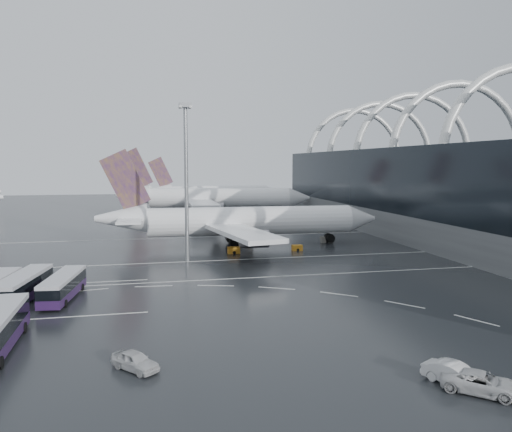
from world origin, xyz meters
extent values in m
plane|color=black|center=(0.00, 0.00, 0.00)|extent=(420.00, 420.00, 0.00)
cube|color=slate|center=(62.00, 20.00, 3.00)|extent=(42.00, 160.00, 6.00)
cube|color=black|center=(62.00, 20.00, 13.00)|extent=(42.00, 160.00, 14.00)
torus|color=silver|center=(58.00, 28.00, 18.00)|extent=(33.80, 1.80, 33.80)
torus|color=silver|center=(58.00, 47.00, 18.00)|extent=(33.80, 1.80, 33.80)
torus|color=silver|center=(58.00, 66.00, 18.00)|extent=(33.80, 1.80, 33.80)
torus|color=silver|center=(58.00, 85.00, 18.00)|extent=(33.80, 1.80, 33.80)
cube|color=silver|center=(0.00, -2.00, 0.01)|extent=(120.00, 0.25, 0.01)
cube|color=silver|center=(0.00, 12.00, 0.01)|extent=(120.00, 0.25, 0.01)
cube|color=silver|center=(0.00, 40.00, 0.01)|extent=(120.00, 0.25, 0.01)
cube|color=silver|center=(-24.00, -16.00, 0.01)|extent=(28.00, 0.25, 0.01)
cube|color=silver|center=(-24.00, 0.00, 0.01)|extent=(28.00, 0.25, 0.01)
cylinder|color=white|center=(10.64, 26.40, 5.02)|extent=(41.27, 7.15, 5.71)
cone|color=white|center=(34.12, 25.57, 5.02)|extent=(6.10, 5.91, 5.71)
cone|color=white|center=(-14.82, 27.30, 6.00)|extent=(10.04, 6.05, 5.71)
cube|color=#3E1B72|center=(-13.83, 27.26, 13.29)|extent=(9.50, 0.92, 12.10)
cube|color=white|center=(-12.85, 27.23, 6.00)|extent=(5.05, 17.86, 0.49)
cube|color=white|center=(6.27, 14.24, 4.43)|extent=(11.05, 25.43, 0.79)
cube|color=white|center=(7.13, 38.83, 4.43)|extent=(12.64, 25.54, 0.79)
cylinder|color=slate|center=(9.34, 17.58, 2.66)|extent=(5.53, 3.53, 3.35)
cylinder|color=slate|center=(9.96, 35.29, 2.66)|extent=(5.53, 3.53, 3.35)
cube|color=black|center=(6.70, 26.54, 1.08)|extent=(12.02, 6.71, 2.17)
cylinder|color=white|center=(12.95, 86.90, 5.62)|extent=(44.76, 15.70, 6.39)
cone|color=white|center=(37.88, 81.47, 5.62)|extent=(7.82, 7.65, 6.39)
cone|color=white|center=(-14.14, 92.80, 6.72)|extent=(12.12, 8.59, 6.39)
cube|color=#3E1B72|center=(-13.06, 92.57, 14.87)|extent=(10.51, 2.91, 13.54)
cube|color=white|center=(-11.98, 92.33, 6.72)|extent=(9.07, 20.43, 0.55)
cube|color=white|center=(5.71, 74.39, 4.96)|extent=(7.85, 27.58, 0.88)
cube|color=white|center=(11.57, 101.29, 4.96)|extent=(18.36, 28.27, 0.88)
cylinder|color=slate|center=(9.76, 77.45, 2.97)|extent=(6.72, 4.95, 3.75)
cylinder|color=slate|center=(13.98, 96.82, 2.97)|extent=(6.72, 4.95, 3.75)
cube|color=black|center=(8.64, 87.84, 1.21)|extent=(14.42, 9.70, 2.42)
cylinder|color=white|center=(18.26, 125.77, 4.99)|extent=(38.34, 8.54, 5.67)
cone|color=white|center=(40.14, 127.43, 4.99)|extent=(6.28, 6.10, 5.67)
cone|color=white|center=(-5.57, 123.96, 5.96)|extent=(10.18, 6.40, 5.67)
cube|color=#3E1B72|center=(-4.59, 124.03, 13.20)|extent=(9.44, 1.30, 12.02)
cube|color=white|center=(-3.62, 124.10, 5.96)|extent=(5.72, 17.88, 0.49)
cube|color=white|center=(15.29, 113.28, 4.40)|extent=(13.45, 25.38, 0.78)
cube|color=white|center=(13.44, 137.66, 4.40)|extent=(10.04, 25.14, 0.78)
cylinder|color=slate|center=(17.95, 116.92, 2.64)|extent=(5.61, 3.72, 3.32)
cylinder|color=slate|center=(16.62, 134.47, 2.64)|extent=(5.61, 3.72, 3.32)
cube|color=black|center=(14.36, 125.47, 1.08)|extent=(12.17, 7.13, 2.15)
cylinder|color=black|center=(-26.22, -5.22, 0.50)|extent=(0.46, 1.03, 0.99)
cube|color=#2C1441|center=(-24.70, -7.89, 0.90)|extent=(4.76, 13.26, 1.10)
cube|color=black|center=(-24.70, -7.89, 2.10)|extent=(4.78, 13.01, 1.30)
cube|color=silver|center=(-24.70, -7.89, 2.97)|extent=(4.76, 13.26, 0.45)
cylinder|color=black|center=(-23.93, -12.20, 0.50)|extent=(0.49, 1.04, 1.00)
cylinder|color=black|center=(-22.72, -3.99, 0.50)|extent=(0.49, 1.04, 1.00)
cylinder|color=black|center=(-25.47, -3.58, 0.50)|extent=(0.49, 1.04, 1.00)
cube|color=#2C1441|center=(-20.11, -8.16, 0.83)|extent=(4.12, 12.29, 1.02)
cube|color=black|center=(-20.11, -8.16, 1.95)|extent=(4.15, 12.06, 1.21)
cube|color=silver|center=(-20.11, -8.16, 2.76)|extent=(4.12, 12.29, 0.42)
cylinder|color=black|center=(-19.30, -12.14, 0.46)|extent=(0.43, 0.96, 0.93)
cylinder|color=black|center=(-21.86, -11.83, 0.46)|extent=(0.43, 0.96, 0.93)
cylinder|color=black|center=(-18.37, -4.48, 0.46)|extent=(0.43, 0.96, 0.93)
cylinder|color=black|center=(-20.93, -4.17, 0.46)|extent=(0.43, 0.96, 0.93)
cylinder|color=black|center=(-21.68, -29.36, 0.53)|extent=(0.39, 1.07, 1.07)
cylinder|color=black|center=(-21.83, -20.50, 0.53)|extent=(0.39, 1.07, 1.07)
imported|color=silver|center=(13.50, -41.37, 0.77)|extent=(5.89, 5.61, 1.55)
imported|color=silver|center=(-11.02, -31.85, 0.76)|extent=(4.28, 4.52, 1.52)
imported|color=silver|center=(12.50, -39.78, 0.81)|extent=(3.94, 5.13, 1.62)
cylinder|color=gray|center=(-3.32, 12.81, 12.91)|extent=(0.65, 0.65, 25.82)
cube|color=gray|center=(-3.32, 12.81, 26.10)|extent=(2.03, 2.03, 0.74)
cube|color=silver|center=(-3.32, 12.81, 25.82)|extent=(1.84, 1.84, 0.37)
cube|color=orange|center=(17.96, 18.53, 0.53)|extent=(1.94, 1.15, 1.06)
cube|color=slate|center=(26.83, 26.63, 0.63)|extent=(2.30, 1.36, 1.25)
cube|color=orange|center=(5.61, 18.07, 0.60)|extent=(2.21, 1.30, 1.20)
cube|color=slate|center=(27.23, 27.03, 0.59)|extent=(2.17, 1.28, 1.18)
cube|color=orange|center=(12.07, 33.43, 0.60)|extent=(2.20, 1.30, 1.20)
camera|label=1|loc=(-9.76, -71.58, 16.50)|focal=35.00mm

